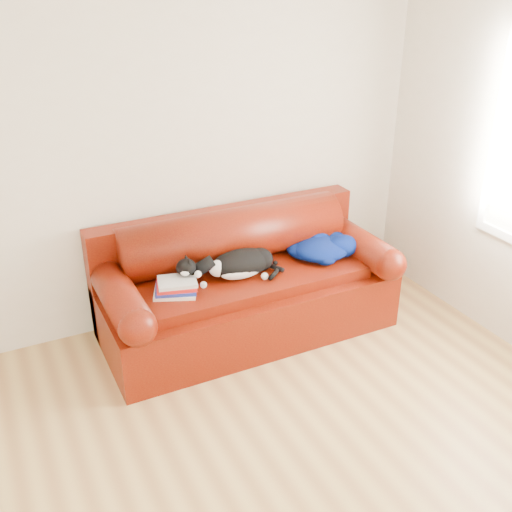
{
  "coord_description": "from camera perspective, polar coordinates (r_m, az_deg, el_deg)",
  "views": [
    {
      "loc": [
        -1.01,
        -1.95,
        2.48
      ],
      "look_at": [
        0.62,
        1.35,
        0.68
      ],
      "focal_mm": 42.0,
      "sensor_mm": 36.0,
      "label": 1
    }
  ],
  "objects": [
    {
      "name": "ground",
      "position": [
        3.31,
        0.78,
        -22.49
      ],
      "size": [
        4.5,
        4.5,
        0.0
      ],
      "primitive_type": "plane",
      "color": "olive",
      "rests_on": "ground"
    },
    {
      "name": "room_shell",
      "position": [
        2.41,
        3.47,
        6.27
      ],
      "size": [
        4.52,
        4.02,
        2.61
      ],
      "color": "beige",
      "rests_on": "ground"
    },
    {
      "name": "sofa_base",
      "position": [
        4.42,
        -0.83,
        -4.46
      ],
      "size": [
        2.1,
        0.9,
        0.5
      ],
      "color": "#370202",
      "rests_on": "ground"
    },
    {
      "name": "sofa_back",
      "position": [
        4.47,
        -2.21,
        0.33
      ],
      "size": [
        2.1,
        1.01,
        0.88
      ],
      "color": "#370202",
      "rests_on": "ground"
    },
    {
      "name": "book_stack",
      "position": [
        4.02,
        -7.61,
        -2.93
      ],
      "size": [
        0.34,
        0.3,
        0.1
      ],
      "rotation": [
        0.0,
        0.0,
        -0.32
      ],
      "color": "white",
      "rests_on": "sofa_base"
    },
    {
      "name": "cat",
      "position": [
        4.18,
        -1.44,
        -0.8
      ],
      "size": [
        0.66,
        0.3,
        0.24
      ],
      "rotation": [
        0.0,
        0.0,
        -0.1
      ],
      "color": "black",
      "rests_on": "sofa_base"
    },
    {
      "name": "blanket",
      "position": [
        4.52,
        6.33,
        0.85
      ],
      "size": [
        0.53,
        0.42,
        0.16
      ],
      "rotation": [
        0.0,
        0.0,
        0.06
      ],
      "color": "#020F3F",
      "rests_on": "sofa_base"
    }
  ]
}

